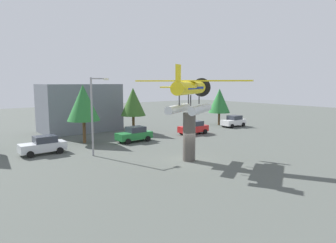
{
  "coord_description": "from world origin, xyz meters",
  "views": [
    {
      "loc": [
        -17.65,
        -19.37,
        6.86
      ],
      "look_at": [
        0.0,
        3.0,
        3.19
      ],
      "focal_mm": 32.36,
      "sensor_mm": 36.0,
      "label": 1
    }
  ],
  "objects_px": {
    "storefront_building": "(80,108)",
    "car_far_red": "(194,128)",
    "floatplane_monument": "(190,93)",
    "streetlight_primary": "(94,110)",
    "display_pedestal": "(189,137)",
    "car_distant_white": "(234,121)",
    "car_mid_green": "(134,134)",
    "tree_east": "(83,103)",
    "tree_center_back": "(133,102)",
    "tree_far_east": "(219,101)",
    "car_near_silver": "(43,145)"
  },
  "relations": [
    {
      "from": "storefront_building",
      "to": "floatplane_monument",
      "type": "bearing_deg",
      "value": -87.21
    },
    {
      "from": "car_distant_white",
      "to": "streetlight_primary",
      "type": "distance_m",
      "value": 25.74
    },
    {
      "from": "car_far_red",
      "to": "streetlight_primary",
      "type": "xyz_separation_m",
      "value": [
        -15.57,
        -3.05,
        3.41
      ]
    },
    {
      "from": "floatplane_monument",
      "to": "car_mid_green",
      "type": "bearing_deg",
      "value": 56.7
    },
    {
      "from": "floatplane_monument",
      "to": "tree_east",
      "type": "relative_size",
      "value": 1.45
    },
    {
      "from": "streetlight_primary",
      "to": "tree_east",
      "type": "xyz_separation_m",
      "value": [
        1.61,
        6.29,
        0.3
      ]
    },
    {
      "from": "streetlight_primary",
      "to": "car_mid_green",
      "type": "bearing_deg",
      "value": 28.15
    },
    {
      "from": "storefront_building",
      "to": "car_far_red",
      "type": "bearing_deg",
      "value": -48.04
    },
    {
      "from": "tree_center_back",
      "to": "tree_far_east",
      "type": "xyz_separation_m",
      "value": [
        15.45,
        -1.39,
        -0.35
      ]
    },
    {
      "from": "streetlight_primary",
      "to": "tree_center_back",
      "type": "bearing_deg",
      "value": 41.59
    },
    {
      "from": "car_mid_green",
      "to": "floatplane_monument",
      "type": "bearing_deg",
      "value": 85.91
    },
    {
      "from": "tree_center_back",
      "to": "tree_far_east",
      "type": "relative_size",
      "value": 1.05
    },
    {
      "from": "tree_center_back",
      "to": "car_far_red",
      "type": "bearing_deg",
      "value": -41.03
    },
    {
      "from": "car_mid_green",
      "to": "car_distant_white",
      "type": "height_order",
      "value": "same"
    },
    {
      "from": "streetlight_primary",
      "to": "tree_east",
      "type": "distance_m",
      "value": 6.5
    },
    {
      "from": "car_near_silver",
      "to": "car_distant_white",
      "type": "bearing_deg",
      "value": -178.98
    },
    {
      "from": "car_near_silver",
      "to": "tree_east",
      "type": "bearing_deg",
      "value": -153.5
    },
    {
      "from": "storefront_building",
      "to": "tree_far_east",
      "type": "height_order",
      "value": "storefront_building"
    },
    {
      "from": "car_near_silver",
      "to": "car_distant_white",
      "type": "relative_size",
      "value": 1.0
    },
    {
      "from": "tree_east",
      "to": "tree_far_east",
      "type": "xyz_separation_m",
      "value": [
        23.29,
        0.7,
        -0.65
      ]
    },
    {
      "from": "floatplane_monument",
      "to": "storefront_building",
      "type": "relative_size",
      "value": 0.91
    },
    {
      "from": "display_pedestal",
      "to": "car_near_silver",
      "type": "bearing_deg",
      "value": 131.58
    },
    {
      "from": "floatplane_monument",
      "to": "car_distant_white",
      "type": "bearing_deg",
      "value": 0.44
    },
    {
      "from": "storefront_building",
      "to": "tree_east",
      "type": "distance_m",
      "value": 9.43
    },
    {
      "from": "car_near_silver",
      "to": "car_distant_white",
      "type": "height_order",
      "value": "same"
    },
    {
      "from": "streetlight_primary",
      "to": "car_far_red",
      "type": "bearing_deg",
      "value": 11.09
    },
    {
      "from": "car_far_red",
      "to": "storefront_building",
      "type": "relative_size",
      "value": 0.4
    },
    {
      "from": "car_distant_white",
      "to": "tree_far_east",
      "type": "relative_size",
      "value": 0.71
    },
    {
      "from": "streetlight_primary",
      "to": "tree_east",
      "type": "bearing_deg",
      "value": 75.69
    },
    {
      "from": "storefront_building",
      "to": "car_near_silver",
      "type": "bearing_deg",
      "value": -126.36
    },
    {
      "from": "streetlight_primary",
      "to": "tree_far_east",
      "type": "bearing_deg",
      "value": 15.69
    },
    {
      "from": "display_pedestal",
      "to": "tree_center_back",
      "type": "bearing_deg",
      "value": 76.23
    },
    {
      "from": "floatplane_monument",
      "to": "car_near_silver",
      "type": "relative_size",
      "value": 2.29
    },
    {
      "from": "streetlight_primary",
      "to": "tree_center_back",
      "type": "height_order",
      "value": "streetlight_primary"
    },
    {
      "from": "floatplane_monument",
      "to": "tree_east",
      "type": "xyz_separation_m",
      "value": [
        -4.21,
        13.13,
        -1.33
      ]
    },
    {
      "from": "tree_far_east",
      "to": "tree_east",
      "type": "bearing_deg",
      "value": -178.29
    },
    {
      "from": "car_far_red",
      "to": "tree_far_east",
      "type": "xyz_separation_m",
      "value": [
        9.32,
        3.94,
        3.06
      ]
    },
    {
      "from": "car_mid_green",
      "to": "tree_far_east",
      "type": "distance_m",
      "value": 18.92
    },
    {
      "from": "floatplane_monument",
      "to": "car_mid_green",
      "type": "height_order",
      "value": "floatplane_monument"
    },
    {
      "from": "display_pedestal",
      "to": "storefront_building",
      "type": "bearing_deg",
      "value": 92.49
    },
    {
      "from": "car_far_red",
      "to": "tree_center_back",
      "type": "bearing_deg",
      "value": -41.03
    },
    {
      "from": "display_pedestal",
      "to": "streetlight_primary",
      "type": "relative_size",
      "value": 0.58
    },
    {
      "from": "tree_east",
      "to": "tree_center_back",
      "type": "xyz_separation_m",
      "value": [
        7.84,
        2.09,
        -0.3
      ]
    },
    {
      "from": "car_near_silver",
      "to": "car_far_red",
      "type": "bearing_deg",
      "value": 178.19
    },
    {
      "from": "car_near_silver",
      "to": "tree_far_east",
      "type": "height_order",
      "value": "tree_far_east"
    },
    {
      "from": "display_pedestal",
      "to": "tree_far_east",
      "type": "xyz_separation_m",
      "value": [
        19.19,
        13.89,
        1.81
      ]
    },
    {
      "from": "car_far_red",
      "to": "streetlight_primary",
      "type": "bearing_deg",
      "value": 11.09
    },
    {
      "from": "display_pedestal",
      "to": "car_distant_white",
      "type": "bearing_deg",
      "value": 29.65
    },
    {
      "from": "car_mid_green",
      "to": "tree_east",
      "type": "height_order",
      "value": "tree_east"
    },
    {
      "from": "tree_center_back",
      "to": "tree_far_east",
      "type": "bearing_deg",
      "value": -5.15
    }
  ]
}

